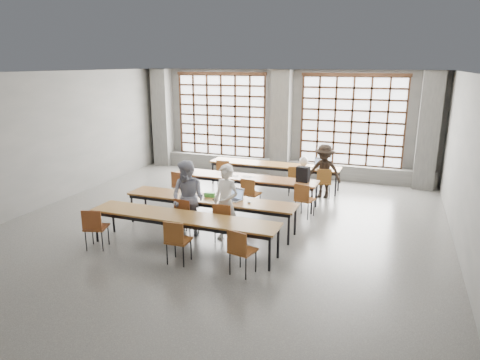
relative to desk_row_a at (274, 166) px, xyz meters
The scene contains 41 objects.
floor 3.76m from the desk_row_a, 93.26° to the right, with size 11.00×11.00×0.00m, color #52524F.
ceiling 4.66m from the desk_row_a, 93.26° to the right, with size 11.00×11.00×0.00m, color silver.
wall_back 2.11m from the desk_row_a, 96.68° to the left, with size 10.00×10.00×0.00m, color #595957.
wall_front 9.26m from the desk_row_a, 91.31° to the right, with size 10.00×10.00×0.00m, color #595957.
wall_left 6.48m from the desk_row_a, 144.64° to the right, with size 11.00×11.00×0.00m, color #595957.
wall_right 6.15m from the desk_row_a, 37.68° to the right, with size 11.00×11.00×0.00m, color #595957.
column_left 5.07m from the desk_row_a, 162.10° to the left, with size 0.60×0.55×3.50m, color #51514F.
column_mid 1.88m from the desk_row_a, 97.89° to the left, with size 0.60×0.55×3.50m, color #51514F.
column_right 4.68m from the desk_row_a, 19.53° to the left, with size 0.60×0.55×3.50m, color #51514F.
window_left 3.25m from the desk_row_a, 145.00° to the left, with size 3.32×0.12×3.00m.
window_right 2.94m from the desk_row_a, 40.20° to the left, with size 3.32×0.12×3.00m.
sill_ledge 1.67m from the desk_row_a, 97.50° to the left, with size 9.80×0.35×0.50m, color #51514F.
desk_row_a is the anchor object (origin of this frame).
desk_row_b 1.77m from the desk_row_a, 101.19° to the right, with size 4.00×0.70×0.73m.
desk_row_c 3.82m from the desk_row_a, 96.27° to the right, with size 4.00×0.70×0.73m.
desk_row_d 5.08m from the desk_row_a, 95.12° to the right, with size 4.00×0.70×0.73m.
chair_back_left 1.53m from the desk_row_a, 155.72° to the right, with size 0.45×0.45×0.88m.
chair_back_mid 1.04m from the desk_row_a, 37.63° to the right, with size 0.49×0.49×0.88m.
chair_back_right 1.74m from the desk_row_a, 21.14° to the right, with size 0.51×0.52×0.88m.
chair_mid_left 3.07m from the desk_row_a, 129.66° to the right, with size 0.50×0.50×0.88m.
chair_mid_centre 2.37m from the desk_row_a, 88.92° to the right, with size 0.48×0.48×0.88m.
chair_mid_right 2.77m from the desk_row_a, 58.68° to the right, with size 0.51×0.51×0.88m.
chair_front_left 4.49m from the desk_row_a, 99.35° to the right, with size 0.47×0.48×0.88m.
chair_front_right 4.43m from the desk_row_a, 87.64° to the right, with size 0.42×0.43×0.88m.
chair_near_left 6.07m from the desk_row_a, 110.55° to the right, with size 0.52×0.53×0.88m.
chair_near_mid 5.69m from the desk_row_a, 92.52° to the right, with size 0.44×0.44×0.88m.
chair_near_right 5.78m from the desk_row_a, 79.74° to the right, with size 0.50×0.50×0.88m.
student_male 4.30m from the desk_row_a, 87.56° to the right, with size 0.61×0.40×1.67m, color white.
student_female 4.36m from the desk_row_a, 99.48° to the right, with size 0.81×0.63×1.68m, color #171D47.
student_back 1.68m from the desk_row_a, 17.35° to the right, with size 0.98×0.57×1.52m, color black.
laptop_front 3.69m from the desk_row_a, 87.65° to the right, with size 0.44×0.40×0.26m.
laptop_back 1.37m from the desk_row_a, ahead, with size 0.40×0.35×0.26m.
mouse 3.85m from the desk_row_a, 82.05° to the right, with size 0.10×0.06×0.04m, color silver.
green_box 3.75m from the desk_row_a, 97.17° to the right, with size 0.25×0.09×0.09m, color #398F2E.
phone 3.90m from the desk_row_a, 93.48° to the right, with size 0.13×0.06×0.01m, color black.
paper_sheet_a 1.93m from the desk_row_a, 119.23° to the right, with size 0.30×0.21×0.00m, color white.
paper_sheet_b 1.90m from the desk_row_a, 109.81° to the right, with size 0.30×0.21×0.00m, color white.
paper_sheet_c 1.75m from the desk_row_a, 97.98° to the right, with size 0.30×0.21×0.00m, color silver.
backpack 2.12m from the desk_row_a, 53.31° to the right, with size 0.32×0.20×0.40m, color black.
plastic_bag 0.93m from the desk_row_a, ahead, with size 0.26×0.21×0.29m, color silver.
red_pouch 6.01m from the desk_row_a, 111.01° to the right, with size 0.20×0.08×0.06m, color #A31420.
Camera 1 is at (3.68, -8.54, 3.70)m, focal length 32.00 mm.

